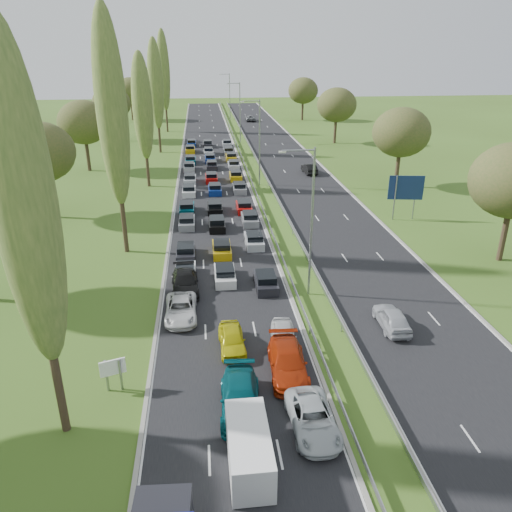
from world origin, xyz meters
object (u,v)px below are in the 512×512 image
near_car_3 (185,282)px  direction_sign (406,190)px  near_car_2 (181,309)px  info_sign (113,371)px  white_van_rear (248,445)px

near_car_3 → direction_sign: bearing=29.6°
near_car_2 → info_sign: size_ratio=2.38×
white_van_rear → info_sign: bearing=138.7°
near_car_2 → white_van_rear: 15.00m
near_car_3 → info_sign: (-3.85, -12.64, 0.57)m
near_car_3 → info_sign: bearing=-109.8°
info_sign → direction_sign: (28.80, 28.54, 2.20)m
info_sign → white_van_rear: bearing=-40.9°
info_sign → direction_sign: size_ratio=0.40×
white_van_rear → direction_sign: size_ratio=0.97×
near_car_3 → info_sign: info_sign is taller
near_car_3 → white_van_rear: (3.47, -18.98, 0.24)m
near_car_2 → info_sign: bearing=-114.6°
white_van_rear → direction_sign: direction_sign is taller
white_van_rear → info_sign: size_ratio=2.40×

